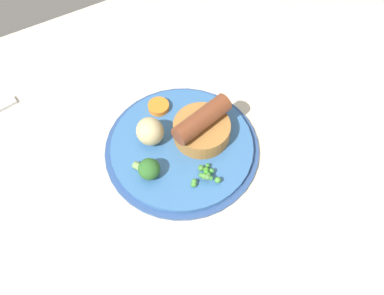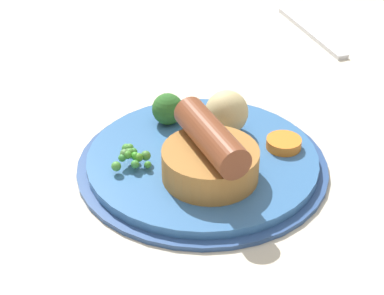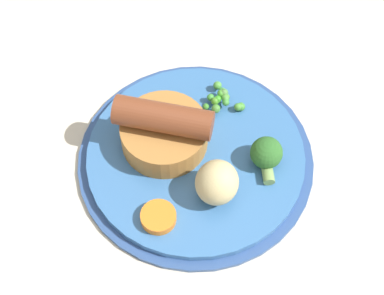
{
  "view_description": "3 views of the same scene",
  "coord_description": "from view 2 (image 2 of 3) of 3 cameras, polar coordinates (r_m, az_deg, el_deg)",
  "views": [
    {
      "loc": [
        18.06,
        32.98,
        62.06
      ],
      "look_at": [
        0.67,
        1.95,
        5.64
      ],
      "focal_mm": 40.0,
      "sensor_mm": 36.0,
      "label": 1
    },
    {
      "loc": [
        -49.99,
        10.68,
        40.18
      ],
      "look_at": [
        -0.07,
        1.34,
        6.51
      ],
      "focal_mm": 60.0,
      "sensor_mm": 36.0,
      "label": 2
    },
    {
      "loc": [
        16.07,
        -31.29,
        62.01
      ],
      "look_at": [
        1.02,
        0.01,
        5.47
      ],
      "focal_mm": 60.0,
      "sensor_mm": 36.0,
      "label": 3
    }
  ],
  "objects": [
    {
      "name": "pea_pile",
      "position": [
        0.62,
        -5.45,
        -0.75
      ],
      "size": [
        4.77,
        3.94,
        1.8
      ],
      "color": "#499036",
      "rests_on": "dinner_plate"
    },
    {
      "name": "sausage_pudding",
      "position": [
        0.59,
        1.99,
        -0.74
      ],
      "size": [
        10.47,
        9.13,
        6.08
      ],
      "rotation": [
        0.0,
        0.0,
        3.37
      ],
      "color": "#AD7538",
      "rests_on": "dinner_plate"
    },
    {
      "name": "carrot_slice_2",
      "position": [
        0.65,
        8.16,
        0.38
      ],
      "size": [
        4.05,
        4.05,
        1.0
      ],
      "primitive_type": "cylinder",
      "rotation": [
        0.0,
        0.0,
        3.3
      ],
      "color": "orange",
      "rests_on": "dinner_plate"
    },
    {
      "name": "broccoli_floret_near",
      "position": [
        0.68,
        -2.09,
        3.43
      ],
      "size": [
        3.65,
        4.47,
        3.37
      ],
      "rotation": [
        0.0,
        0.0,
        2.1
      ],
      "color": "#2D6628",
      "rests_on": "dinner_plate"
    },
    {
      "name": "potato_chunk_0",
      "position": [
        0.66,
        3.08,
        3.11
      ],
      "size": [
        4.84,
        5.04,
        4.7
      ],
      "primitive_type": "ellipsoid",
      "rotation": [
        0.0,
        0.0,
        4.84
      ],
      "color": "#CCB77F",
      "rests_on": "dinner_plate"
    },
    {
      "name": "dinner_plate",
      "position": [
        0.64,
        0.82,
        -1.34
      ],
      "size": [
        24.99,
        24.99,
        1.4
      ],
      "color": "#2D4C84",
      "rests_on": "dining_table"
    },
    {
      "name": "dining_table",
      "position": [
        0.64,
        1.17,
        -3.58
      ],
      "size": [
        110.0,
        80.0,
        3.0
      ],
      "primitive_type": "cube",
      "color": "beige",
      "rests_on": "ground"
    },
    {
      "name": "fork",
      "position": [
        0.95,
        10.57,
        10.07
      ],
      "size": [
        18.04,
        4.22,
        0.6
      ],
      "primitive_type": "cube",
      "rotation": [
        0.0,
        0.0,
        0.15
      ],
      "color": "silver",
      "rests_on": "dining_table"
    }
  ]
}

